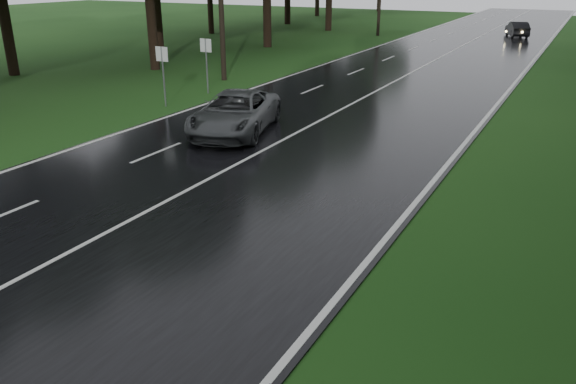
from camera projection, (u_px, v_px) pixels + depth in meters
name	position (u px, v px, depth m)	size (l,w,h in m)	color
ground	(7.00, 287.00, 10.98)	(160.00, 160.00, 0.00)	#1C4514
road	(369.00, 95.00, 27.46)	(12.00, 140.00, 0.04)	black
lane_center	(369.00, 95.00, 27.45)	(0.12, 140.00, 0.01)	silver
grey_car	(235.00, 113.00, 20.93)	(2.44, 5.29, 1.47)	#46494B
far_car	(517.00, 29.00, 50.64)	(1.39, 4.00, 1.32)	black
utility_pole_mid	(224.00, 80.00, 31.36)	(1.80, 0.28, 9.38)	black
utility_pole_far	(378.00, 36.00, 52.13)	(1.80, 0.28, 9.49)	black
road_sign_a	(166.00, 106.00, 25.36)	(0.62, 0.10, 2.59)	white
road_sign_b	(208.00, 93.00, 28.02)	(0.63, 0.10, 2.61)	white
tree_left_d	(155.00, 69.00, 34.67)	(10.53, 10.53, 16.46)	black
tree_left_e	(268.00, 47.00, 44.63)	(9.73, 9.73, 15.21)	black
tree_left_f	(328.00, 30.00, 56.49)	(10.07, 10.07, 15.74)	black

